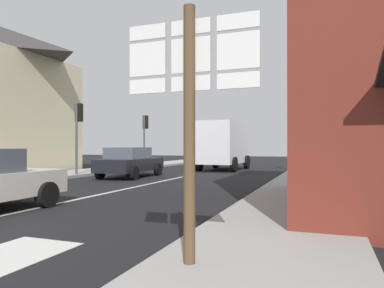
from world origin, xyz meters
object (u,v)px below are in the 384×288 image
Objects in this scene: sedan_far at (130,162)px; traffic_light_far_right at (295,131)px; traffic_light_near_left at (78,123)px; route_sign_post at (190,106)px; delivery_truck at (223,144)px; traffic_light_far_left at (145,129)px.

traffic_light_far_right is at bearing 46.54° from sedan_far.
sedan_far is at bearing 15.19° from traffic_light_near_left.
route_sign_post is at bearing -56.85° from sedan_far.
traffic_light_near_left reaches higher than delivery_truck.
traffic_light_far_right is at bearing 40.42° from traffic_light_near_left.
traffic_light_near_left reaches higher than route_sign_post.
delivery_truck is 1.39× the size of traffic_light_far_left.
traffic_light_far_right reaches higher than delivery_truck.
sedan_far is 7.40m from delivery_truck.
traffic_light_far_left is 0.99× the size of traffic_light_near_left.
sedan_far is 7.14m from traffic_light_far_left.
route_sign_post is at bearing -75.71° from delivery_truck.
traffic_light_far_left reaches higher than route_sign_post.
sedan_far is 10.69m from traffic_light_far_right.
delivery_truck is 5.52m from traffic_light_far_left.
traffic_light_near_left is at bearing 132.93° from route_sign_post.
traffic_light_far_left is at bearing 119.35° from route_sign_post.
traffic_light_near_left is (0.00, -7.08, 0.02)m from traffic_light_far_left.
traffic_light_near_left is at bearing -125.95° from delivery_truck.
traffic_light_near_left is (-10.06, 10.82, 0.71)m from route_sign_post.
traffic_light_far_left is (-2.55, 6.39, 1.93)m from sedan_far.
route_sign_post reaches higher than sedan_far.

